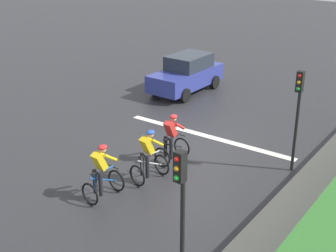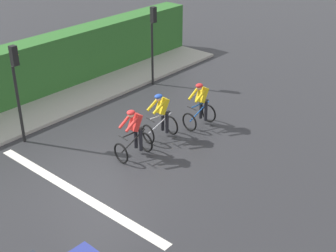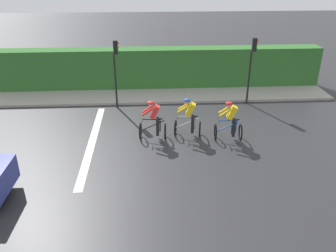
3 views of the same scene
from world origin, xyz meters
The scene contains 9 objects.
ground_plane centered at (0.00, 0.00, 0.00)m, with size 80.00×80.00×0.00m, color #28282B.
sidewalk_kerb centered at (-5.34, 2.00, 0.06)m, with size 2.80×18.52×0.12m, color #9E998E.
road_marking_stop_line centered at (0.00, -0.87, 0.00)m, with size 7.00×0.30×0.01m, color silver.
cyclist_lead centered at (0.18, 4.71, 0.80)m, with size 0.77×1.14×1.66m.
cyclist_second centered at (-0.27, 3.10, 0.80)m, with size 0.86×1.18×1.66m.
cyclist_mid centered at (-0.10, 1.65, 0.80)m, with size 0.77×1.14×1.66m.
car_navy centered at (3.63, -4.94, 0.87)m, with size 1.96×4.14×1.76m.
traffic_light_near_crossing centered at (-3.63, -0.04, 2.22)m, with size 0.20×0.31×3.34m.
traffic_light_far_junction centered at (-3.79, 6.59, 2.22)m, with size 0.21×0.31×3.34m.
Camera 1 is at (-8.28, 13.36, 7.21)m, focal length 50.80 mm.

